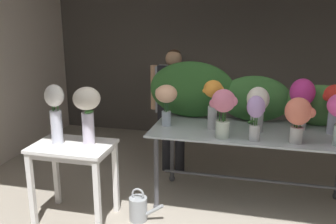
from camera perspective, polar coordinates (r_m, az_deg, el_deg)
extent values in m
plane|color=#9E9384|center=(4.61, 6.41, -11.00)|extent=(8.28, 8.28, 0.00)
cube|color=#4C4742|center=(6.04, 9.28, 9.70)|extent=(5.78, 0.12, 2.93)
cube|color=#B3C0C6|center=(3.97, 12.72, -2.83)|extent=(2.07, 0.90, 0.02)
cylinder|color=#4C4C51|center=(3.92, -1.78, -9.25)|extent=(0.05, 0.05, 0.82)
sphere|color=#4C4C51|center=(4.09, -1.73, -14.07)|extent=(0.07, 0.07, 0.07)
cylinder|color=#4C4C51|center=(4.55, 0.63, -5.68)|extent=(0.05, 0.05, 0.82)
sphere|color=#4C4C51|center=(4.70, 0.61, -9.99)|extent=(0.07, 0.07, 0.07)
sphere|color=#4C4C51|center=(4.68, 24.01, -11.52)|extent=(0.07, 0.07, 0.07)
cylinder|color=#4C4C51|center=(4.17, 12.28, -9.92)|extent=(1.87, 0.03, 0.03)
cube|color=white|center=(3.74, -14.26, -5.01)|extent=(0.76, 0.53, 0.03)
cube|color=white|center=(3.75, -14.22, -5.65)|extent=(0.70, 0.47, 0.06)
cube|color=white|center=(3.88, -19.95, -11.00)|extent=(0.05, 0.05, 0.76)
cube|color=white|center=(3.57, -10.64, -12.68)|extent=(0.05, 0.05, 0.76)
cube|color=white|center=(4.22, -16.58, -8.52)|extent=(0.05, 0.05, 0.76)
cube|color=white|center=(3.94, -7.92, -9.78)|extent=(0.05, 0.05, 0.76)
cylinder|color=#232328|center=(4.85, -0.18, -4.41)|extent=(0.12, 0.12, 0.80)
cylinder|color=#232328|center=(4.82, 1.81, -4.57)|extent=(0.12, 0.12, 0.80)
cube|color=#999EA8|center=(4.65, 0.84, 3.48)|extent=(0.41, 0.22, 0.57)
cube|color=black|center=(4.54, 0.51, 2.69)|extent=(0.35, 0.02, 0.69)
cylinder|color=tan|center=(4.71, -2.10, 3.73)|extent=(0.09, 0.09, 0.55)
cylinder|color=tan|center=(4.60, 3.86, 3.42)|extent=(0.09, 0.09, 0.55)
sphere|color=tan|center=(4.58, 0.86, 8.06)|extent=(0.20, 0.20, 0.20)
ellipsoid|color=black|center=(4.60, 0.92, 8.89)|extent=(0.15, 0.15, 0.09)
ellipsoid|color=#2D6028|center=(4.27, 3.63, 3.39)|extent=(0.97, 0.28, 0.64)
ellipsoid|color=#387033|center=(4.22, 13.02, 1.95)|extent=(0.77, 0.25, 0.51)
ellipsoid|color=#477F3D|center=(4.27, 21.99, 0.92)|extent=(0.86, 0.21, 0.44)
cylinder|color=silver|center=(3.91, 13.24, -1.55)|extent=(0.13, 0.13, 0.19)
cylinder|color=#9EBCB2|center=(3.93, 13.20, -2.29)|extent=(0.12, 0.12, 0.08)
cylinder|color=#477F3D|center=(3.90, 13.62, -0.98)|extent=(0.01, 0.01, 0.25)
cylinder|color=#477F3D|center=(3.93, 13.39, -0.84)|extent=(0.01, 0.01, 0.25)
cylinder|color=#477F3D|center=(3.90, 12.98, -0.93)|extent=(0.01, 0.01, 0.25)
cylinder|color=#477F3D|center=(3.87, 13.33, -1.09)|extent=(0.01, 0.01, 0.25)
ellipsoid|color=white|center=(3.85, 13.46, 1.90)|extent=(0.22, 0.22, 0.25)
sphere|color=white|center=(3.87, 12.64, 2.11)|extent=(0.10, 0.10, 0.10)
ellipsoid|color=#387033|center=(3.90, 12.96, 0.18)|extent=(0.07, 0.11, 0.03)
cylinder|color=silver|center=(3.91, 6.71, -0.85)|extent=(0.10, 0.10, 0.24)
cylinder|color=#9EBCB2|center=(3.93, 6.68, -1.79)|extent=(0.09, 0.09, 0.10)
cylinder|color=#2D6028|center=(3.89, 6.98, 0.14)|extent=(0.01, 0.01, 0.36)
cylinder|color=#2D6028|center=(3.90, 6.78, 0.19)|extent=(0.01, 0.01, 0.36)
cylinder|color=#2D6028|center=(3.89, 6.52, 0.15)|extent=(0.01, 0.01, 0.36)
cylinder|color=#2D6028|center=(3.87, 6.78, 0.06)|extent=(0.01, 0.01, 0.36)
ellipsoid|color=orange|center=(3.84, 6.85, 3.50)|extent=(0.19, 0.19, 0.18)
sphere|color=orange|center=(3.84, 5.60, 3.23)|extent=(0.05, 0.05, 0.05)
sphere|color=orange|center=(3.82, 7.86, 3.38)|extent=(0.08, 0.08, 0.08)
cylinder|color=silver|center=(3.69, 18.80, -3.30)|extent=(0.12, 0.12, 0.15)
cylinder|color=#9EBCB2|center=(3.70, 18.75, -3.91)|extent=(0.11, 0.11, 0.06)
cylinder|color=#2D6028|center=(3.69, 19.29, -2.67)|extent=(0.01, 0.01, 0.22)
cylinder|color=#2D6028|center=(3.70, 18.78, -2.54)|extent=(0.01, 0.01, 0.22)
cylinder|color=#2D6028|center=(3.68, 18.52, -2.64)|extent=(0.01, 0.01, 0.22)
cylinder|color=#2D6028|center=(3.66, 18.84, -2.76)|extent=(0.01, 0.01, 0.22)
ellipsoid|color=#EF7A60|center=(3.63, 19.11, 0.11)|extent=(0.24, 0.24, 0.26)
sphere|color=#EF7A60|center=(3.65, 17.85, 0.19)|extent=(0.06, 0.06, 0.06)
sphere|color=#EF7A60|center=(3.62, 20.73, -0.10)|extent=(0.10, 0.10, 0.10)
cylinder|color=silver|center=(4.11, 19.29, -1.32)|extent=(0.13, 0.13, 0.17)
cylinder|color=#9EBCB2|center=(4.12, 19.23, -1.97)|extent=(0.12, 0.12, 0.07)
cylinder|color=#28562D|center=(4.09, 19.63, -0.37)|extent=(0.01, 0.01, 0.30)
cylinder|color=#28562D|center=(4.12, 19.39, -0.24)|extent=(0.01, 0.01, 0.30)
cylinder|color=#28562D|center=(4.08, 19.01, -0.35)|extent=(0.01, 0.01, 0.30)
cylinder|color=#28562D|center=(4.06, 19.36, -0.44)|extent=(0.01, 0.01, 0.30)
ellipsoid|color=#D1338E|center=(4.03, 19.67, 2.83)|extent=(0.25, 0.25, 0.28)
ellipsoid|color=#477F3D|center=(4.08, 19.33, 0.14)|extent=(0.11, 0.06, 0.03)
cylinder|color=silver|center=(4.00, -0.26, -0.97)|extent=(0.10, 0.10, 0.16)
cylinder|color=#9EBCB2|center=(4.02, -0.26, -1.57)|extent=(0.09, 0.09, 0.07)
cylinder|color=#28562D|center=(3.98, -0.01, 0.02)|extent=(0.01, 0.01, 0.28)
cylinder|color=#28562D|center=(4.01, -0.16, 0.11)|extent=(0.01, 0.01, 0.28)
cylinder|color=#28562D|center=(3.99, -0.52, 0.03)|extent=(0.01, 0.01, 0.28)
cylinder|color=#28562D|center=(3.96, -0.25, -0.08)|extent=(0.01, 0.01, 0.28)
ellipsoid|color=#F4B78E|center=(3.94, -0.26, 2.78)|extent=(0.23, 0.23, 0.19)
sphere|color=#F4B78E|center=(3.96, -1.38, 3.11)|extent=(0.08, 0.08, 0.08)
sphere|color=#F4B78E|center=(3.94, 0.62, 2.73)|extent=(0.05, 0.05, 0.05)
cylinder|color=silver|center=(3.64, 12.92, -3.08)|extent=(0.10, 0.10, 0.15)
cylinder|color=#9EBCB2|center=(3.66, 12.88, -3.71)|extent=(0.09, 0.09, 0.06)
cylinder|color=#2D6028|center=(3.62, 13.23, -2.18)|extent=(0.01, 0.01, 0.26)
cylinder|color=#2D6028|center=(3.64, 12.96, -2.06)|extent=(0.01, 0.01, 0.26)
cylinder|color=#2D6028|center=(3.62, 12.60, -2.13)|extent=(0.01, 0.01, 0.26)
cylinder|color=#2D6028|center=(3.61, 12.96, -2.22)|extent=(0.01, 0.01, 0.26)
ellipsoid|color=#B28ED1|center=(3.57, 13.16, 0.77)|extent=(0.17, 0.17, 0.21)
sphere|color=#B28ED1|center=(3.59, 12.44, 1.03)|extent=(0.06, 0.06, 0.06)
sphere|color=#B28ED1|center=(3.57, 14.10, 0.32)|extent=(0.05, 0.05, 0.05)
ellipsoid|color=#387033|center=(3.64, 12.43, -1.46)|extent=(0.09, 0.11, 0.03)
cylinder|color=silver|center=(4.08, 23.68, -1.52)|extent=(0.11, 0.11, 0.22)
cylinder|color=#9EBCB2|center=(4.10, 23.59, -2.34)|extent=(0.10, 0.10, 0.09)
cylinder|color=#387033|center=(4.08, 23.80, -0.57)|extent=(0.01, 0.01, 0.33)
cylinder|color=#387033|center=(4.05, 23.43, -0.62)|extent=(0.01, 0.01, 0.33)
cylinder|color=#387033|center=(4.04, 23.82, -0.72)|extent=(0.01, 0.01, 0.33)
ellipsoid|color=red|center=(4.01, 24.13, 2.46)|extent=(0.23, 0.23, 0.19)
sphere|color=red|center=(3.99, 23.00, 2.20)|extent=(0.09, 0.09, 0.09)
ellipsoid|color=#2D6028|center=(4.07, 23.87, 0.32)|extent=(0.11, 0.07, 0.03)
cylinder|color=silver|center=(3.66, 8.23, -2.60)|extent=(0.13, 0.13, 0.17)
cylinder|color=#9EBCB2|center=(3.68, 8.20, -3.30)|extent=(0.12, 0.12, 0.07)
cylinder|color=#2D6028|center=(3.65, 8.60, -1.53)|extent=(0.01, 0.01, 0.29)
cylinder|color=#2D6028|center=(3.67, 8.22, -1.41)|extent=(0.01, 0.01, 0.29)
cylinder|color=#2D6028|center=(3.65, 7.79, -1.49)|extent=(0.01, 0.01, 0.29)
cylinder|color=#2D6028|center=(3.62, 8.34, -1.65)|extent=(0.01, 0.01, 0.29)
ellipsoid|color=pink|center=(3.59, 8.40, 1.70)|extent=(0.23, 0.23, 0.22)
sphere|color=pink|center=(3.62, 6.93, 1.32)|extent=(0.09, 0.09, 0.09)
sphere|color=pink|center=(3.56, 9.71, 1.60)|extent=(0.10, 0.10, 0.10)
cylinder|color=silver|center=(3.75, -16.48, -2.19)|extent=(0.11, 0.11, 0.33)
cylinder|color=#9EBCB2|center=(3.78, -16.38, -3.52)|extent=(0.10, 0.10, 0.14)
cylinder|color=#387033|center=(3.73, -16.16, -1.55)|extent=(0.01, 0.01, 0.40)
cylinder|color=#387033|center=(3.77, -16.64, -1.42)|extent=(0.01, 0.01, 0.40)
cylinder|color=#387033|center=(3.73, -16.84, -1.63)|extent=(0.01, 0.01, 0.40)
ellipsoid|color=white|center=(3.68, -16.84, 2.38)|extent=(0.18, 0.18, 0.21)
sphere|color=white|center=(3.71, -17.71, 1.94)|extent=(0.06, 0.06, 0.06)
cylinder|color=silver|center=(3.66, -11.96, -2.45)|extent=(0.12, 0.12, 0.31)
cylinder|color=#9EBCB2|center=(3.69, -11.88, -3.75)|extent=(0.11, 0.11, 0.13)
cylinder|color=#387033|center=(3.64, -11.74, -1.86)|extent=(0.01, 0.01, 0.37)
cylinder|color=#387033|center=(3.66, -11.85, -1.77)|extent=(0.01, 0.01, 0.37)
cylinder|color=#387033|center=(3.66, -12.17, -1.82)|extent=(0.01, 0.01, 0.37)
cylinder|color=#387033|center=(3.63, -12.14, -1.94)|extent=(0.01, 0.01, 0.37)
ellipsoid|color=silver|center=(3.58, -12.21, 2.01)|extent=(0.25, 0.25, 0.22)
ellipsoid|color=#387033|center=(3.57, -11.84, 0.04)|extent=(0.08, 0.11, 0.03)
cylinder|color=#999EA3|center=(3.88, -4.52, -14.38)|extent=(0.18, 0.18, 0.24)
cylinder|color=#999EA3|center=(3.83, -2.03, -14.57)|extent=(0.18, 0.04, 0.14)
torus|color=#999EA3|center=(3.80, -4.58, -12.29)|extent=(0.13, 0.02, 0.13)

